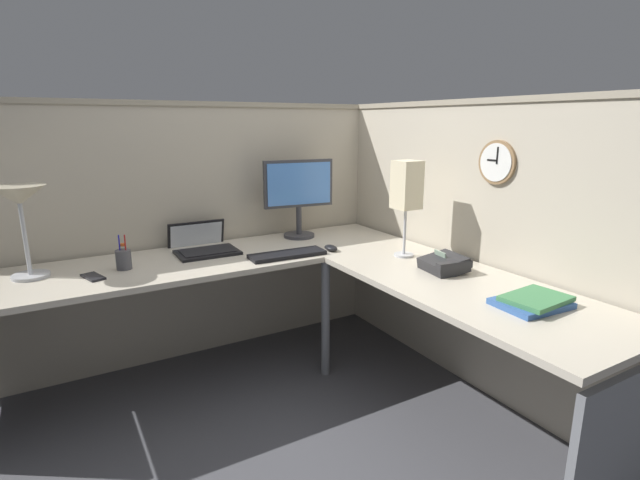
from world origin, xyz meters
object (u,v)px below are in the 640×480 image
Objects in this scene: monitor at (299,192)px; desk_lamp_dome at (20,203)px; keyboard at (287,254)px; desk_lamp_paper at (407,188)px; office_phone at (444,264)px; cell_phone at (93,277)px; book_stack at (533,301)px; pen_cup at (124,259)px; laptop at (203,246)px; wall_clock at (498,162)px; computer_mouse at (331,248)px.

desk_lamp_dome is (-1.51, -0.09, 0.07)m from monitor.
desk_lamp_paper reaches higher than keyboard.
cell_phone is at bearing 153.20° from office_phone.
desk_lamp_paper is (0.03, 0.85, 0.36)m from book_stack.
monitor reaches higher than pen_cup.
keyboard is (-0.27, -0.38, -0.28)m from monitor.
laptop is at bearing 137.22° from keyboard.
monitor is at bearing -5.99° from cell_phone.
book_stack is at bearing -80.31° from monitor.
desk_lamp_dome is at bearing -174.72° from laptop.
office_phone is 0.77× the size of book_stack.
pen_cup reaches higher than laptop.
wall_clock is at bearing -40.98° from cell_phone.
desk_lamp_paper reaches higher than book_stack.
monitor is 2.27× the size of wall_clock.
wall_clock reaches higher than pen_cup.
keyboard is 2.99× the size of cell_phone.
desk_lamp_paper reaches higher than monitor.
desk_lamp_paper reaches higher than computer_mouse.
cell_phone is at bearing -158.37° from laptop.
office_phone is (0.29, -0.62, 0.02)m from computer_mouse.
desk_lamp_paper is (1.40, -0.52, 0.33)m from pen_cup.
laptop is 0.66m from cell_phone.
book_stack is (1.52, -1.30, 0.02)m from cell_phone.
wall_clock reaches higher than book_stack.
wall_clock is at bearing -61.41° from monitor.
desk_lamp_paper is at bearing -44.92° from computer_mouse.
computer_mouse is (-0.00, -0.40, -0.28)m from monitor.
desk_lamp_paper is at bearing -33.31° from cell_phone.
computer_mouse is at bearing 135.08° from desk_lamp_paper.
desk_lamp_dome is 0.52m from pen_cup.
pen_cup is (-1.10, -0.17, -0.24)m from monitor.
desk_lamp_dome reaches higher than book_stack.
wall_clock reaches higher than monitor.
cell_phone is 2.00m from book_stack.
monitor is at bearing 56.63° from keyboard.
book_stack is 0.93m from desk_lamp_paper.
office_phone is at bearing -46.77° from keyboard.
cell_phone is (-1.25, -0.25, -0.29)m from monitor.
desk_lamp_dome is at bearing 155.11° from wall_clock.
monitor reaches higher than laptop.
computer_mouse is at bearing 131.26° from wall_clock.
monitor is at bearing 0.48° from laptop.
laptop is 0.89× the size of keyboard.
monitor is 0.94× the size of desk_lamp_paper.
laptop reaches higher than keyboard.
computer_mouse is 1.58m from desk_lamp_dome.
book_stack reaches higher than computer_mouse.
office_phone is 1.04× the size of wall_clock.
desk_lamp_paper is (0.94, -0.69, 0.36)m from laptop.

